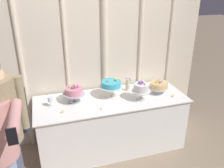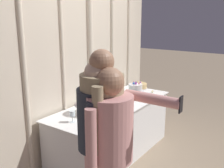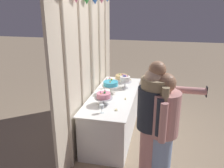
{
  "view_description": "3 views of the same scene",
  "coord_description": "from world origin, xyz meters",
  "px_view_note": "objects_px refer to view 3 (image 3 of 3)",
  "views": [
    {
      "loc": [
        -0.82,
        -2.59,
        2.22
      ],
      "look_at": [
        0.0,
        0.08,
        1.0
      ],
      "focal_mm": 37.77,
      "sensor_mm": 36.0,
      "label": 1
    },
    {
      "loc": [
        -2.85,
        -1.88,
        1.95
      ],
      "look_at": [
        0.12,
        0.2,
        1.02
      ],
      "focal_mm": 42.64,
      "sensor_mm": 36.0,
      "label": 2
    },
    {
      "loc": [
        -3.78,
        -0.69,
        2.29
      ],
      "look_at": [
        -0.02,
        0.13,
        0.97
      ],
      "focal_mm": 36.97,
      "sensor_mm": 36.0,
      "label": 3
    }
  ],
  "objects_px": {
    "cake_display_leftmost": "(104,96)",
    "tealight_near_left": "(125,99)",
    "cake_display_rightmost": "(121,77)",
    "guest_girl_blue_dress": "(163,131)",
    "cake_display_midright": "(125,80)",
    "guest_man_pink_jacket": "(151,127)",
    "cake_display_midleft": "(111,84)",
    "wine_glass": "(102,107)",
    "tealight_far_left": "(116,110)",
    "cake_table": "(114,113)",
    "guest_man_dark_suit": "(154,123)",
    "tealight_near_right": "(131,80)",
    "flower_vase": "(108,83)"
  },
  "relations": [
    {
      "from": "wine_glass",
      "to": "flower_vase",
      "type": "bearing_deg",
      "value": 8.59
    },
    {
      "from": "cake_display_midright",
      "to": "tealight_far_left",
      "type": "bearing_deg",
      "value": -178.11
    },
    {
      "from": "cake_table",
      "to": "guest_man_pink_jacket",
      "type": "distance_m",
      "value": 1.53
    },
    {
      "from": "cake_display_midleft",
      "to": "guest_girl_blue_dress",
      "type": "bearing_deg",
      "value": -144.43
    },
    {
      "from": "wine_glass",
      "to": "guest_girl_blue_dress",
      "type": "bearing_deg",
      "value": -119.38
    },
    {
      "from": "cake_display_midright",
      "to": "guest_man_dark_suit",
      "type": "bearing_deg",
      "value": -159.03
    },
    {
      "from": "tealight_near_left",
      "to": "cake_display_rightmost",
      "type": "bearing_deg",
      "value": 14.35
    },
    {
      "from": "cake_display_midright",
      "to": "guest_man_pink_jacket",
      "type": "relative_size",
      "value": 0.17
    },
    {
      "from": "guest_man_dark_suit",
      "to": "guest_girl_blue_dress",
      "type": "xyz_separation_m",
      "value": [
        -0.04,
        -0.11,
        -0.07
      ]
    },
    {
      "from": "cake_display_rightmost",
      "to": "guest_girl_blue_dress",
      "type": "bearing_deg",
      "value": -156.57
    },
    {
      "from": "tealight_far_left",
      "to": "cake_table",
      "type": "bearing_deg",
      "value": 14.89
    },
    {
      "from": "cake_display_midright",
      "to": "tealight_near_right",
      "type": "relative_size",
      "value": 7.08
    },
    {
      "from": "wine_glass",
      "to": "tealight_near_left",
      "type": "bearing_deg",
      "value": -24.03
    },
    {
      "from": "cake_display_midleft",
      "to": "wine_glass",
      "type": "bearing_deg",
      "value": -176.85
    },
    {
      "from": "guest_man_dark_suit",
      "to": "cake_table",
      "type": "bearing_deg",
      "value": 31.37
    },
    {
      "from": "wine_glass",
      "to": "guest_girl_blue_dress",
      "type": "height_order",
      "value": "guest_girl_blue_dress"
    },
    {
      "from": "cake_table",
      "to": "cake_display_rightmost",
      "type": "height_order",
      "value": "cake_display_rightmost"
    },
    {
      "from": "flower_vase",
      "to": "tealight_near_right",
      "type": "relative_size",
      "value": 5.43
    },
    {
      "from": "tealight_far_left",
      "to": "guest_man_dark_suit",
      "type": "height_order",
      "value": "guest_man_dark_suit"
    },
    {
      "from": "cake_display_rightmost",
      "to": "tealight_near_right",
      "type": "distance_m",
      "value": 0.24
    },
    {
      "from": "guest_girl_blue_dress",
      "to": "cake_display_leftmost",
      "type": "bearing_deg",
      "value": 49.47
    },
    {
      "from": "cake_display_leftmost",
      "to": "cake_display_midright",
      "type": "relative_size",
      "value": 1.06
    },
    {
      "from": "cake_display_midright",
      "to": "flower_vase",
      "type": "relative_size",
      "value": 1.3
    },
    {
      "from": "cake_table",
      "to": "flower_vase",
      "type": "distance_m",
      "value": 0.6
    },
    {
      "from": "cake_display_rightmost",
      "to": "guest_man_pink_jacket",
      "type": "distance_m",
      "value": 2.06
    },
    {
      "from": "wine_glass",
      "to": "cake_display_rightmost",
      "type": "bearing_deg",
      "value": -1.3
    },
    {
      "from": "cake_display_leftmost",
      "to": "cake_display_midleft",
      "type": "xyz_separation_m",
      "value": [
        0.5,
        -0.0,
        0.03
      ]
    },
    {
      "from": "cake_table",
      "to": "guest_man_dark_suit",
      "type": "distance_m",
      "value": 1.55
    },
    {
      "from": "wine_glass",
      "to": "guest_man_dark_suit",
      "type": "xyz_separation_m",
      "value": [
        -0.46,
        -0.77,
        0.06
      ]
    },
    {
      "from": "cake_table",
      "to": "cake_display_midleft",
      "type": "xyz_separation_m",
      "value": [
        0.02,
        0.06,
        0.56
      ]
    },
    {
      "from": "tealight_near_left",
      "to": "tealight_near_right",
      "type": "height_order",
      "value": "tealight_near_right"
    },
    {
      "from": "guest_man_pink_jacket",
      "to": "flower_vase",
      "type": "bearing_deg",
      "value": 30.43
    },
    {
      "from": "guest_man_dark_suit",
      "to": "cake_display_leftmost",
      "type": "bearing_deg",
      "value": 47.39
    },
    {
      "from": "cake_display_leftmost",
      "to": "tealight_near_left",
      "type": "xyz_separation_m",
      "value": [
        0.28,
        -0.31,
        -0.13
      ]
    },
    {
      "from": "cake_table",
      "to": "cake_display_midright",
      "type": "xyz_separation_m",
      "value": [
        0.36,
        -0.14,
        0.56
      ]
    },
    {
      "from": "tealight_near_left",
      "to": "cake_display_midright",
      "type": "bearing_deg",
      "value": 10.23
    },
    {
      "from": "cake_display_rightmost",
      "to": "guest_man_pink_jacket",
      "type": "relative_size",
      "value": 0.17
    },
    {
      "from": "tealight_near_right",
      "to": "cake_display_midright",
      "type": "bearing_deg",
      "value": 173.92
    },
    {
      "from": "cake_display_leftmost",
      "to": "guest_man_dark_suit",
      "type": "relative_size",
      "value": 0.17
    },
    {
      "from": "cake_table",
      "to": "guest_girl_blue_dress",
      "type": "height_order",
      "value": "guest_girl_blue_dress"
    },
    {
      "from": "cake_table",
      "to": "wine_glass",
      "type": "height_order",
      "value": "wine_glass"
    },
    {
      "from": "cake_display_midright",
      "to": "wine_glass",
      "type": "height_order",
      "value": "cake_display_midright"
    },
    {
      "from": "cake_display_midright",
      "to": "flower_vase",
      "type": "distance_m",
      "value": 0.34
    },
    {
      "from": "wine_glass",
      "to": "tealight_near_left",
      "type": "distance_m",
      "value": 0.65
    },
    {
      "from": "guest_man_pink_jacket",
      "to": "guest_man_dark_suit",
      "type": "height_order",
      "value": "guest_man_dark_suit"
    },
    {
      "from": "cake_display_leftmost",
      "to": "tealight_far_left",
      "type": "height_order",
      "value": "cake_display_leftmost"
    },
    {
      "from": "cake_table",
      "to": "guest_man_pink_jacket",
      "type": "relative_size",
      "value": 1.25
    },
    {
      "from": "wine_glass",
      "to": "guest_man_pink_jacket",
      "type": "relative_size",
      "value": 0.08
    },
    {
      "from": "cake_display_midleft",
      "to": "tealight_near_left",
      "type": "relative_size",
      "value": 8.59
    },
    {
      "from": "wine_glass",
      "to": "tealight_near_right",
      "type": "xyz_separation_m",
      "value": [
        1.61,
        -0.21,
        -0.09
      ]
    }
  ]
}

